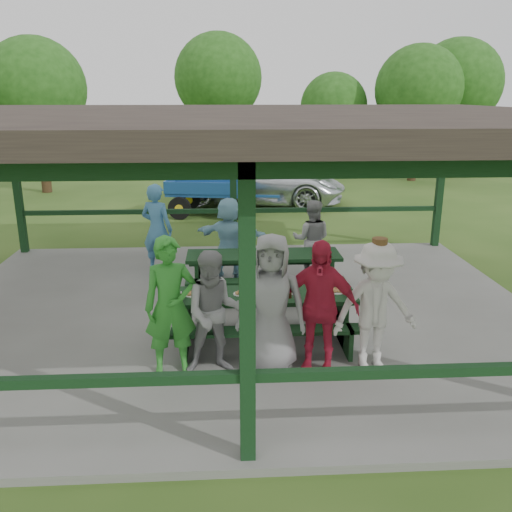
{
  "coord_description": "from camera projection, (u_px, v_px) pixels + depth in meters",
  "views": [
    {
      "loc": [
        -0.18,
        -8.42,
        3.6
      ],
      "look_at": [
        0.28,
        -0.3,
        1.14
      ],
      "focal_mm": 38.0,
      "sensor_mm": 36.0,
      "label": 1
    }
  ],
  "objects": [
    {
      "name": "tree_far_right",
      "position": [
        457.0,
        84.0,
        23.05
      ],
      "size": [
        3.75,
        3.75,
        5.85
      ],
      "color": "#342514",
      "rests_on": "ground"
    },
    {
      "name": "concrete_slab",
      "position": [
        238.0,
        313.0,
        9.09
      ],
      "size": [
        10.0,
        8.0,
        0.1
      ],
      "primitive_type": "cube",
      "color": "slate",
      "rests_on": "ground"
    },
    {
      "name": "spectator_lblue",
      "position": [
        229.0,
        237.0,
        10.55
      ],
      "size": [
        1.54,
        1.01,
        1.59
      ],
      "primitive_type": "imported",
      "rotation": [
        0.0,
        0.0,
        2.74
      ],
      "color": "#8CC4D9",
      "rests_on": "concrete_slab"
    },
    {
      "name": "pavilion_structure",
      "position": [
        236.0,
        123.0,
        8.18
      ],
      "size": [
        10.6,
        8.6,
        3.24
      ],
      "color": "black",
      "rests_on": "concrete_slab"
    },
    {
      "name": "contestant_white_fedora",
      "position": [
        375.0,
        307.0,
        6.92
      ],
      "size": [
        1.2,
        0.79,
        1.79
      ],
      "rotation": [
        0.0,
        0.0,
        0.13
      ],
      "color": "silver",
      "rests_on": "concrete_slab"
    },
    {
      "name": "contestant_grey_mid",
      "position": [
        271.0,
        304.0,
        6.92
      ],
      "size": [
        0.99,
        0.74,
        1.84
      ],
      "primitive_type": "imported",
      "rotation": [
        0.0,
        0.0,
        -0.18
      ],
      "color": "gray",
      "rests_on": "concrete_slab"
    },
    {
      "name": "spectator_grey",
      "position": [
        311.0,
        239.0,
        10.5
      ],
      "size": [
        0.86,
        0.73,
        1.55
      ],
      "primitive_type": "imported",
      "rotation": [
        0.0,
        0.0,
        2.93
      ],
      "color": "gray",
      "rests_on": "concrete_slab"
    },
    {
      "name": "contestant_red",
      "position": [
        318.0,
        307.0,
        6.89
      ],
      "size": [
        1.12,
        0.72,
        1.77
      ],
      "primitive_type": "imported",
      "rotation": [
        0.0,
        0.0,
        -0.3
      ],
      "color": "#BE203C",
      "rests_on": "concrete_slab"
    },
    {
      "name": "farm_trailer",
      "position": [
        210.0,
        196.0,
        16.43
      ],
      "size": [
        3.45,
        1.82,
        1.19
      ],
      "rotation": [
        0.0,
        0.0,
        -0.16
      ],
      "color": "navy",
      "rests_on": "ground"
    },
    {
      "name": "tree_mid",
      "position": [
        334.0,
        107.0,
        23.22
      ],
      "size": [
        2.86,
        2.86,
        4.47
      ],
      "color": "#342514",
      "rests_on": "ground"
    },
    {
      "name": "ground",
      "position": [
        238.0,
        316.0,
        9.1
      ],
      "size": [
        90.0,
        90.0,
        0.0
      ],
      "primitive_type": "plane",
      "color": "#2F5119",
      "rests_on": "ground"
    },
    {
      "name": "tree_far_left",
      "position": [
        36.0,
        88.0,
        19.35
      ],
      "size": [
        3.55,
        3.55,
        5.55
      ],
      "color": "#342514",
      "rests_on": "ground"
    },
    {
      "name": "contestant_green",
      "position": [
        170.0,
        306.0,
        6.85
      ],
      "size": [
        0.72,
        0.53,
        1.82
      ],
      "primitive_type": "imported",
      "rotation": [
        0.0,
        0.0,
        0.16
      ],
      "color": "green",
      "rests_on": "concrete_slab"
    },
    {
      "name": "contestant_grey_left",
      "position": [
        215.0,
        313.0,
        6.9
      ],
      "size": [
        0.85,
        0.69,
        1.63
      ],
      "primitive_type": "imported",
      "rotation": [
        0.0,
        0.0,
        0.09
      ],
      "color": "gray",
      "rests_on": "concrete_slab"
    },
    {
      "name": "picnic_table_near",
      "position": [
        264.0,
        312.0,
        7.81
      ],
      "size": [
        2.61,
        1.39,
        0.75
      ],
      "color": "black",
      "rests_on": "concrete_slab"
    },
    {
      "name": "tree_left",
      "position": [
        218.0,
        78.0,
        24.78
      ],
      "size": [
        4.01,
        4.01,
        6.27
      ],
      "color": "#342514",
      "rests_on": "ground"
    },
    {
      "name": "picnic_table_far",
      "position": [
        264.0,
        268.0,
        9.73
      ],
      "size": [
        2.73,
        1.39,
        0.75
      ],
      "color": "black",
      "rests_on": "concrete_slab"
    },
    {
      "name": "spectator_blue",
      "position": [
        157.0,
        229.0,
        10.72
      ],
      "size": [
        0.78,
        0.67,
        1.82
      ],
      "primitive_type": "imported",
      "rotation": [
        0.0,
        0.0,
        2.71
      ],
      "color": "teal",
      "rests_on": "concrete_slab"
    },
    {
      "name": "table_setting",
      "position": [
        267.0,
        291.0,
        7.74
      ],
      "size": [
        2.35,
        0.45,
        0.1
      ],
      "color": "white",
      "rests_on": "picnic_table_near"
    },
    {
      "name": "tree_right",
      "position": [
        419.0,
        89.0,
        22.08
      ],
      "size": [
        3.53,
        3.53,
        5.52
      ],
      "color": "#342514",
      "rests_on": "ground"
    },
    {
      "name": "pickup_truck",
      "position": [
        263.0,
        181.0,
        18.16
      ],
      "size": [
        5.87,
        3.7,
        1.51
      ],
      "primitive_type": "imported",
      "rotation": [
        0.0,
        0.0,
        1.34
      ],
      "color": "silver",
      "rests_on": "ground"
    }
  ]
}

